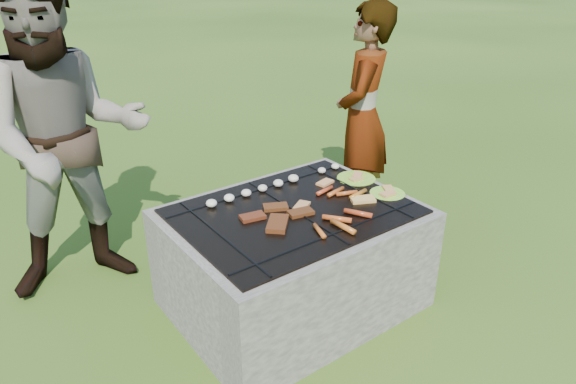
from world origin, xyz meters
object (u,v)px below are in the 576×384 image
fire_pit (293,262)px  cook (363,118)px  bystander (68,139)px  plate_near (387,193)px  plate_far (356,179)px

fire_pit → cook: bearing=28.6°
bystander → plate_near: bearing=-25.7°
plate_near → bystander: (-1.42, 1.08, 0.32)m
plate_far → bystander: size_ratio=0.13×
fire_pit → cook: 1.30m
plate_far → plate_near: plate_near is taller
cook → bystander: size_ratio=0.85×
fire_pit → bystander: (-0.86, 0.93, 0.64)m
fire_pit → bystander: bearing=132.6°
fire_pit → plate_near: (0.56, -0.15, 0.33)m
plate_near → fire_pit: bearing=164.9°
fire_pit → plate_near: bearing=-15.1°
fire_pit → plate_far: 0.66m
plate_far → cook: bearing=43.7°
plate_near → plate_far: bearing=90.1°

